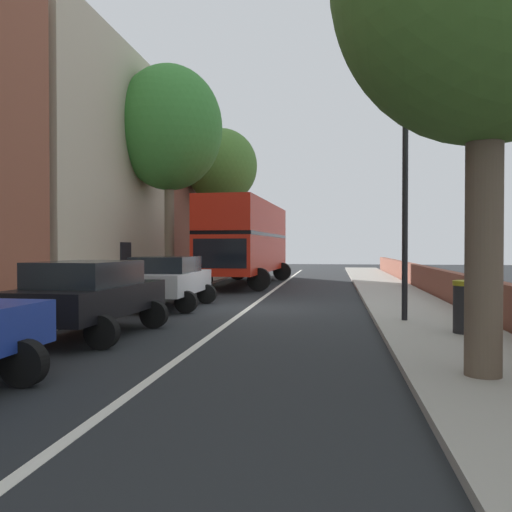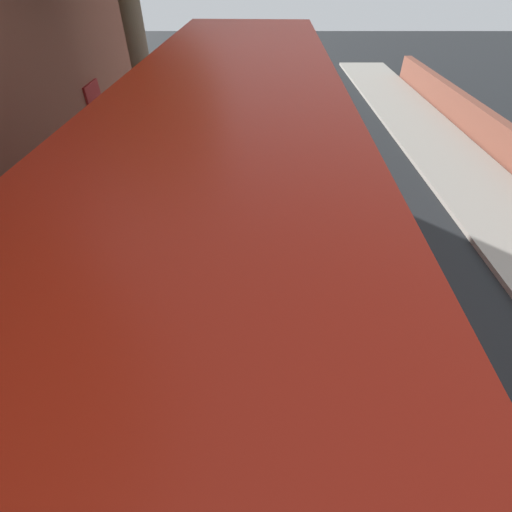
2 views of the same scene
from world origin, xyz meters
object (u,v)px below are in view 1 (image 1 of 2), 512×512
(parked_car_black_left_1, at_px, (90,293))
(parked_car_silver_left_2, at_px, (168,278))
(street_tree_left_0, at_px, (221,167))
(street_tree_left_2, at_px, (169,129))
(lamppost_right, at_px, (405,168))
(litter_bin_right, at_px, (466,307))
(double_decker_bus, at_px, (247,238))

(parked_car_black_left_1, bearing_deg, parked_car_silver_left_2, 89.97)
(street_tree_left_0, relative_size, street_tree_left_2, 0.90)
(parked_car_black_left_1, distance_m, street_tree_left_2, 15.56)
(parked_car_black_left_1, distance_m, parked_car_silver_left_2, 5.34)
(parked_car_black_left_1, xyz_separation_m, street_tree_left_0, (-2.03, 22.83, 6.09))
(street_tree_left_2, bearing_deg, lamppost_right, -49.75)
(lamppost_right, relative_size, litter_bin_right, 5.82)
(street_tree_left_2, height_order, litter_bin_right, street_tree_left_2)
(double_decker_bus, bearing_deg, parked_car_silver_left_2, -94.46)
(lamppost_right, bearing_deg, litter_bin_right, -61.22)
(parked_car_black_left_1, height_order, parked_car_silver_left_2, same)
(lamppost_right, bearing_deg, double_decker_bus, 114.92)
(double_decker_bus, relative_size, street_tree_left_2, 1.06)
(litter_bin_right, bearing_deg, street_tree_left_0, 114.12)
(double_decker_bus, height_order, lamppost_right, lamppost_right)
(parked_car_silver_left_2, height_order, lamppost_right, lamppost_right)
(parked_car_silver_left_2, bearing_deg, street_tree_left_0, 96.64)
(parked_car_silver_left_2, relative_size, street_tree_left_0, 0.45)
(parked_car_black_left_1, relative_size, street_tree_left_0, 0.46)
(parked_car_silver_left_2, distance_m, lamppost_right, 7.85)
(double_decker_bus, height_order, parked_car_silver_left_2, double_decker_bus)
(double_decker_bus, height_order, litter_bin_right, double_decker_bus)
(parked_car_black_left_1, height_order, street_tree_left_0, street_tree_left_0)
(parked_car_silver_left_2, distance_m, street_tree_left_2, 11.08)
(double_decker_bus, distance_m, litter_bin_right, 16.40)
(double_decker_bus, bearing_deg, parked_car_black_left_1, -92.94)
(parked_car_silver_left_2, xyz_separation_m, street_tree_left_0, (-2.04, 17.49, 6.08))
(lamppost_right, bearing_deg, parked_car_silver_left_2, 158.65)
(parked_car_black_left_1, distance_m, street_tree_left_0, 23.72)
(street_tree_left_2, distance_m, litter_bin_right, 18.01)
(parked_car_silver_left_2, relative_size, lamppost_right, 0.67)
(parked_car_silver_left_2, distance_m, street_tree_left_0, 18.63)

